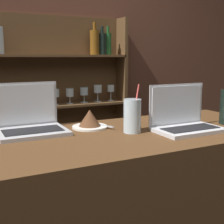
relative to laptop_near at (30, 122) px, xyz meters
name	(u,v)px	position (x,y,z in m)	size (l,w,h in m)	color
back_wall	(39,52)	(0.34, 1.15, 0.35)	(7.00, 0.06, 2.70)	brown
back_shelf	(56,108)	(0.44, 1.07, -0.12)	(1.28, 0.18, 1.64)	brown
laptop_near	(30,122)	(0.00, 0.00, 0.00)	(0.31, 0.25, 0.23)	#ADADB2
laptop_far	(184,120)	(0.68, -0.30, 0.00)	(0.32, 0.20, 0.22)	silver
cake_plate	(90,120)	(0.29, -0.05, -0.01)	(0.18, 0.18, 0.09)	silver
water_glass	(132,116)	(0.43, -0.22, 0.03)	(0.08, 0.08, 0.23)	silver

